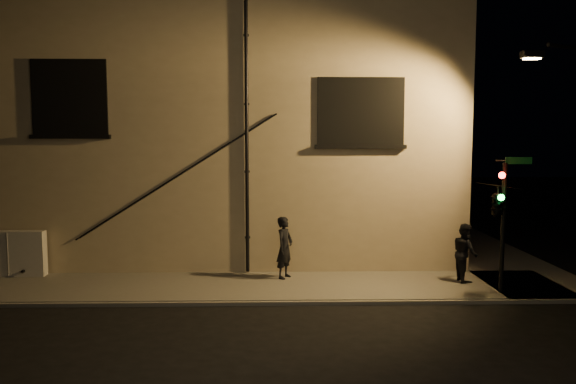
{
  "coord_description": "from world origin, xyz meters",
  "views": [
    {
      "loc": [
        -0.97,
        -13.85,
        4.22
      ],
      "look_at": [
        -0.6,
        1.8,
        2.69
      ],
      "focal_mm": 35.0,
      "sensor_mm": 36.0,
      "label": 1
    }
  ],
  "objects_px": {
    "utility_cabinet": "(10,253)",
    "pedestrian_b": "(465,252)",
    "traffic_signal": "(498,202)",
    "pedestrian_a": "(285,247)"
  },
  "relations": [
    {
      "from": "utility_cabinet",
      "to": "pedestrian_b",
      "type": "bearing_deg",
      "value": -4.01
    },
    {
      "from": "utility_cabinet",
      "to": "traffic_signal",
      "type": "bearing_deg",
      "value": -8.84
    },
    {
      "from": "pedestrian_b",
      "to": "traffic_signal",
      "type": "bearing_deg",
      "value": -162.95
    },
    {
      "from": "pedestrian_b",
      "to": "utility_cabinet",
      "type": "bearing_deg",
      "value": 84.04
    },
    {
      "from": "pedestrian_b",
      "to": "pedestrian_a",
      "type": "bearing_deg",
      "value": 82.64
    },
    {
      "from": "utility_cabinet",
      "to": "pedestrian_b",
      "type": "xyz_separation_m",
      "value": [
        13.28,
        -0.93,
        0.16
      ]
    },
    {
      "from": "pedestrian_a",
      "to": "pedestrian_b",
      "type": "bearing_deg",
      "value": -65.64
    },
    {
      "from": "pedestrian_a",
      "to": "traffic_signal",
      "type": "bearing_deg",
      "value": -77.1
    },
    {
      "from": "pedestrian_a",
      "to": "traffic_signal",
      "type": "relative_size",
      "value": 0.5
    },
    {
      "from": "pedestrian_a",
      "to": "pedestrian_b",
      "type": "xyz_separation_m",
      "value": [
        5.14,
        -0.49,
        -0.07
      ]
    }
  ]
}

